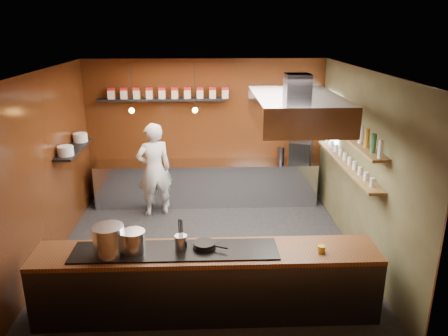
{
  "coord_description": "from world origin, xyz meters",
  "views": [
    {
      "loc": [
        0.02,
        -6.54,
        3.66
      ],
      "look_at": [
        0.3,
        0.4,
        1.36
      ],
      "focal_mm": 35.0,
      "sensor_mm": 36.0,
      "label": 1
    }
  ],
  "objects_px": {
    "extractor_hood": "(296,109)",
    "stockpot_small": "(134,241)",
    "espresso_machine": "(300,152)",
    "stockpot_large": "(109,240)",
    "chef": "(154,170)"
  },
  "relations": [
    {
      "from": "chef",
      "to": "espresso_machine",
      "type": "bearing_deg",
      "value": 168.79
    },
    {
      "from": "extractor_hood",
      "to": "espresso_machine",
      "type": "distance_m",
      "value": 3.0
    },
    {
      "from": "stockpot_large",
      "to": "espresso_machine",
      "type": "relative_size",
      "value": 0.89
    },
    {
      "from": "espresso_machine",
      "to": "chef",
      "type": "relative_size",
      "value": 0.23
    },
    {
      "from": "espresso_machine",
      "to": "stockpot_large",
      "type": "bearing_deg",
      "value": -109.66
    },
    {
      "from": "extractor_hood",
      "to": "espresso_machine",
      "type": "xyz_separation_m",
      "value": [
        0.67,
        2.57,
        -1.39
      ]
    },
    {
      "from": "chef",
      "to": "extractor_hood",
      "type": "bearing_deg",
      "value": 117.47
    },
    {
      "from": "extractor_hood",
      "to": "stockpot_small",
      "type": "xyz_separation_m",
      "value": [
        -2.21,
        -1.22,
        -1.43
      ]
    },
    {
      "from": "extractor_hood",
      "to": "stockpot_small",
      "type": "relative_size",
      "value": 6.71
    },
    {
      "from": "extractor_hood",
      "to": "stockpot_large",
      "type": "xyz_separation_m",
      "value": [
        -2.5,
        -1.27,
        -1.38
      ]
    },
    {
      "from": "stockpot_small",
      "to": "extractor_hood",
      "type": "bearing_deg",
      "value": 28.86
    },
    {
      "from": "extractor_hood",
      "to": "chef",
      "type": "relative_size",
      "value": 1.07
    },
    {
      "from": "stockpot_large",
      "to": "espresso_machine",
      "type": "bearing_deg",
      "value": 50.4
    },
    {
      "from": "espresso_machine",
      "to": "stockpot_small",
      "type": "bearing_deg",
      "value": -107.32
    },
    {
      "from": "stockpot_large",
      "to": "espresso_machine",
      "type": "distance_m",
      "value": 4.98
    }
  ]
}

